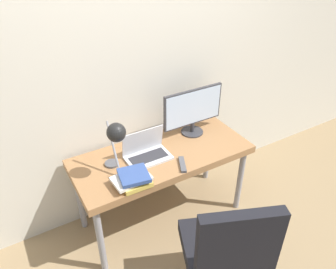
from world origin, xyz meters
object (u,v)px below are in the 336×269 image
Objects in this scene: book_stack at (133,179)px; monitor at (193,110)px; office_chair at (227,252)px; game_controller at (134,178)px; laptop at (147,152)px; desk_lamp at (116,136)px.

monitor is at bearing 25.86° from book_stack.
office_chair reaches higher than book_stack.
game_controller is (-0.70, -0.32, -0.20)m from monitor.
book_stack is at bearing -154.14° from monitor.
monitor is at bearing 67.13° from office_chair.
monitor is at bearing 13.65° from laptop.
monitor reaches higher than office_chair.
book_stack is (-0.22, -0.23, -0.00)m from laptop.
book_stack is 0.04m from game_controller.
book_stack is at bearing 111.30° from office_chair.
office_chair is (0.33, -0.83, -0.47)m from desk_lamp.
monitor reaches higher than laptop.
desk_lamp is at bearing 125.52° from game_controller.
office_chair is at bearing -68.70° from book_stack.
game_controller is at bearing -155.62° from monitor.
desk_lamp is 3.33× the size of game_controller.
office_chair reaches higher than laptop.
desk_lamp reaches higher than monitor.
book_stack is (0.05, -0.12, -0.30)m from desk_lamp.
book_stack is (-0.72, -0.35, -0.18)m from monitor.
laptop is 0.42m from desk_lamp.
monitor is 0.82m from book_stack.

